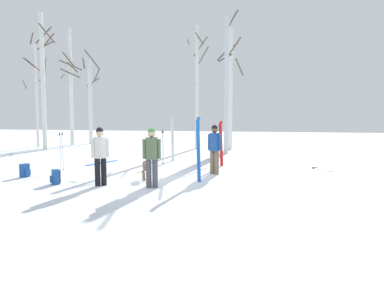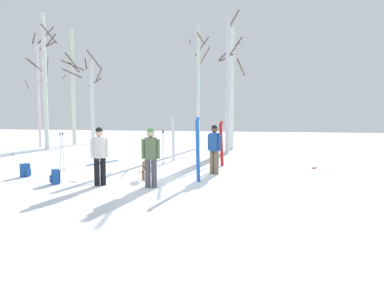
{
  "view_description": "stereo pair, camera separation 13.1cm",
  "coord_description": "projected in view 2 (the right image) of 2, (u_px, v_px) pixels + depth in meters",
  "views": [
    {
      "loc": [
        2.96,
        -10.35,
        2.13
      ],
      "look_at": [
        0.67,
        2.31,
        1.0
      ],
      "focal_mm": 33.33,
      "sensor_mm": 36.0,
      "label": 1
    },
    {
      "loc": [
        3.09,
        -10.32,
        2.13
      ],
      "look_at": [
        0.67,
        2.31,
        1.0
      ],
      "focal_mm": 33.33,
      "sensor_mm": 36.0,
      "label": 2
    }
  ],
  "objects": [
    {
      "name": "person_2",
      "position": [
        214.0,
        146.0,
        12.29
      ],
      "size": [
        0.48,
        0.34,
        1.72
      ],
      "color": "#72604C",
      "rests_on": "ground_plane"
    },
    {
      "name": "birch_tree_1",
      "position": [
        45.0,
        78.0,
        20.58
      ],
      "size": [
        1.4,
        1.34,
        7.82
      ],
      "color": "silver",
      "rests_on": "ground_plane"
    },
    {
      "name": "birch_tree_2",
      "position": [
        73.0,
        86.0,
        23.53
      ],
      "size": [
        1.63,
        1.34,
        7.61
      ],
      "color": "silver",
      "rests_on": "ground_plane"
    },
    {
      "name": "birch_tree_3",
      "position": [
        92.0,
        99.0,
        24.51
      ],
      "size": [
        1.33,
        1.54,
        6.31
      ],
      "color": "silver",
      "rests_on": "ground_plane"
    },
    {
      "name": "birch_tree_0",
      "position": [
        38.0,
        94.0,
        21.93
      ],
      "size": [
        1.74,
        1.73,
        6.25
      ],
      "color": "silver",
      "rests_on": "ground_plane"
    },
    {
      "name": "ski_pair_planted_2",
      "position": [
        173.0,
        139.0,
        15.76
      ],
      "size": [
        0.14,
        0.12,
        1.97
      ],
      "color": "white",
      "rests_on": "ground_plane"
    },
    {
      "name": "ski_pair_lying_1",
      "position": [
        103.0,
        163.0,
        15.12
      ],
      "size": [
        0.76,
        1.73,
        0.05
      ],
      "color": "blue",
      "rests_on": "ground_plane"
    },
    {
      "name": "ski_pair_lying_0",
      "position": [
        314.0,
        168.0,
        13.7
      ],
      "size": [
        1.2,
        1.57,
        0.05
      ],
      "color": "red",
      "rests_on": "ground_plane"
    },
    {
      "name": "birch_tree_6",
      "position": [
        232.0,
        88.0,
        20.41
      ],
      "size": [
        1.5,
        1.47,
        6.94
      ],
      "color": "white",
      "rests_on": "ground_plane"
    },
    {
      "name": "dog",
      "position": [
        145.0,
        167.0,
        11.41
      ],
      "size": [
        0.43,
        0.85,
        0.57
      ],
      "color": "brown",
      "rests_on": "ground_plane"
    },
    {
      "name": "person_0",
      "position": [
        151.0,
        153.0,
        10.1
      ],
      "size": [
        0.51,
        0.34,
        1.72
      ],
      "color": "#4C4C56",
      "rests_on": "ground_plane"
    },
    {
      "name": "birch_tree_4",
      "position": [
        198.0,
        85.0,
        21.08
      ],
      "size": [
        1.36,
        1.34,
        7.22
      ],
      "color": "silver",
      "rests_on": "ground_plane"
    },
    {
      "name": "ski_poles_0",
      "position": [
        163.0,
        146.0,
        14.59
      ],
      "size": [
        0.07,
        0.26,
        1.41
      ],
      "color": "#B2B2BC",
      "rests_on": "ground_plane"
    },
    {
      "name": "backpack_0",
      "position": [
        25.0,
        170.0,
        11.89
      ],
      "size": [
        0.31,
        0.29,
        0.44
      ],
      "color": "#1E4C99",
      "rests_on": "ground_plane"
    },
    {
      "name": "person_1",
      "position": [
        100.0,
        152.0,
        10.38
      ],
      "size": [
        0.44,
        0.35,
        1.72
      ],
      "color": "black",
      "rests_on": "ground_plane"
    },
    {
      "name": "ski_poles_1",
      "position": [
        62.0,
        151.0,
        12.91
      ],
      "size": [
        0.07,
        0.27,
        1.42
      ],
      "color": "#B2B2BC",
      "rests_on": "ground_plane"
    },
    {
      "name": "backpack_1",
      "position": [
        55.0,
        177.0,
        10.68
      ],
      "size": [
        0.35,
        0.34,
        0.44
      ],
      "color": "#1E4C99",
      "rests_on": "ground_plane"
    },
    {
      "name": "ski_pair_planted_1",
      "position": [
        221.0,
        144.0,
        14.21
      ],
      "size": [
        0.19,
        0.15,
        1.8
      ],
      "color": "red",
      "rests_on": "ground_plane"
    },
    {
      "name": "ski_pair_planted_0",
      "position": [
        198.0,
        150.0,
        10.92
      ],
      "size": [
        0.18,
        0.11,
        2.01
      ],
      "color": "blue",
      "rests_on": "ground_plane"
    },
    {
      "name": "birch_tree_5",
      "position": [
        228.0,
        84.0,
        18.31
      ],
      "size": [
        1.2,
        0.85,
        7.36
      ],
      "color": "silver",
      "rests_on": "ground_plane"
    },
    {
      "name": "water_bottle_0",
      "position": [
        150.0,
        169.0,
        12.74
      ],
      "size": [
        0.07,
        0.07,
        0.23
      ],
      "color": "silver",
      "rests_on": "ground_plane"
    },
    {
      "name": "ground_plane",
      "position": [
        156.0,
        183.0,
        10.87
      ],
      "size": [
        60.0,
        60.0,
        0.0
      ],
      "primitive_type": "plane",
      "color": "white"
    }
  ]
}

